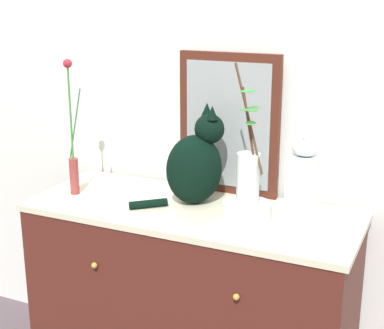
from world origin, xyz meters
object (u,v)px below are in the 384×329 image
(jar_lidded_porcelain, at_px, (303,182))
(vase_slim_green, at_px, (73,153))
(mirror_leaning, at_px, (228,125))
(bowl_porcelain, at_px, (247,210))
(vase_glass_clear, at_px, (248,174))
(sideboard, at_px, (192,304))
(cat_sitting, at_px, (196,164))

(jar_lidded_porcelain, bearing_deg, vase_slim_green, -174.18)
(mirror_leaning, height_order, bowl_porcelain, mirror_leaning)
(mirror_leaning, height_order, jar_lidded_porcelain, mirror_leaning)
(bowl_porcelain, height_order, vase_glass_clear, vase_glass_clear)
(mirror_leaning, distance_m, vase_glass_clear, 0.32)
(sideboard, bearing_deg, mirror_leaning, 76.62)
(vase_slim_green, relative_size, bowl_porcelain, 3.05)
(vase_slim_green, bearing_deg, mirror_leaning, 26.07)
(mirror_leaning, xyz_separation_m, vase_slim_green, (-0.58, -0.28, -0.12))
(sideboard, relative_size, mirror_leaning, 2.23)
(sideboard, relative_size, cat_sitting, 3.28)
(cat_sitting, distance_m, vase_glass_clear, 0.25)
(sideboard, height_order, vase_glass_clear, vase_glass_clear)
(mirror_leaning, xyz_separation_m, vase_glass_clear, (0.17, -0.24, -0.12))
(vase_glass_clear, bearing_deg, mirror_leaning, 126.14)
(jar_lidded_porcelain, bearing_deg, sideboard, -173.14)
(cat_sitting, relative_size, vase_slim_green, 0.71)
(cat_sitting, xyz_separation_m, vase_glass_clear, (0.24, -0.06, 0.01))
(sideboard, bearing_deg, cat_sitting, 100.92)
(cat_sitting, distance_m, vase_slim_green, 0.52)
(vase_slim_green, height_order, jar_lidded_porcelain, vase_slim_green)
(sideboard, xyz_separation_m, mirror_leaning, (0.06, 0.24, 0.72))
(mirror_leaning, height_order, cat_sitting, mirror_leaning)
(bowl_porcelain, xyz_separation_m, vase_glass_clear, (0.00, -0.00, 0.14))
(bowl_porcelain, bearing_deg, vase_glass_clear, -73.08)
(vase_glass_clear, bearing_deg, vase_slim_green, -176.47)
(cat_sitting, bearing_deg, mirror_leaning, 68.25)
(cat_sitting, distance_m, bowl_porcelain, 0.28)
(cat_sitting, xyz_separation_m, vase_slim_green, (-0.51, -0.11, 0.01))
(bowl_porcelain, xyz_separation_m, jar_lidded_porcelain, (0.20, 0.05, 0.12))
(mirror_leaning, bearing_deg, vase_slim_green, -153.93)
(vase_slim_green, xyz_separation_m, vase_glass_clear, (0.75, 0.05, -0.00))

